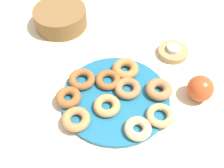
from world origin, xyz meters
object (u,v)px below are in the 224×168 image
at_px(donut_7, 107,106).
at_px(tealight, 174,48).
at_px(donut_1, 138,129).
at_px(donut_2, 108,80).
at_px(donut_3, 68,97).
at_px(donut_5, 128,88).
at_px(donut_6, 125,69).
at_px(donut_8, 160,115).
at_px(candle_holder, 173,52).
at_px(basket, 60,18).
at_px(donut_4, 82,79).
at_px(donut_9, 159,90).
at_px(donut_0, 76,119).
at_px(apple, 200,88).
at_px(donut_plate, 115,98).

bearing_deg(donut_7, tealight, 24.27).
xyz_separation_m(donut_1, donut_2, (-0.02, 0.20, -0.00)).
xyz_separation_m(donut_3, donut_5, (0.19, -0.04, -0.00)).
distance_m(donut_1, donut_6, 0.23).
bearing_deg(donut_8, candle_holder, 52.55).
xyz_separation_m(donut_1, donut_6, (0.06, 0.22, 0.00)).
distance_m(donut_2, basket, 0.36).
distance_m(donut_4, donut_9, 0.25).
xyz_separation_m(donut_6, donut_7, (-0.11, -0.12, -0.00)).
height_order(donut_5, donut_8, donut_5).
xyz_separation_m(donut_3, candle_holder, (0.41, 0.07, -0.02)).
bearing_deg(donut_5, donut_0, -165.39).
bearing_deg(donut_4, donut_3, -138.53).
height_order(donut_7, apple, apple).
height_order(donut_plate, donut_3, donut_3).
height_order(donut_8, apple, apple).
bearing_deg(donut_2, apple, -30.98).
height_order(donut_2, donut_6, donut_6).
bearing_deg(donut_1, basket, 97.68).
relative_size(donut_0, donut_7, 1.02).
bearing_deg(basket, donut_5, -75.49).
height_order(donut_0, donut_5, donut_0).
relative_size(donut_4, tealight, 1.82).
relative_size(donut_3, donut_8, 0.96).
bearing_deg(donut_3, donut_4, 41.47).
distance_m(donut_plate, donut_8, 0.15).
height_order(donut_7, tealight, donut_7).
distance_m(donut_8, basket, 0.57).
height_order(donut_9, candle_holder, donut_9).
height_order(donut_3, donut_4, donut_3).
bearing_deg(apple, donut_plate, 160.81).
xyz_separation_m(donut_plate, donut_5, (0.04, 0.01, 0.02)).
relative_size(donut_0, donut_5, 1.00).
relative_size(donut_1, donut_2, 0.96).
relative_size(donut_5, donut_6, 0.94).
bearing_deg(donut_3, candle_holder, 9.30).
height_order(donut_2, donut_5, donut_5).
bearing_deg(tealight, candle_holder, 0.00).
xyz_separation_m(donut_0, donut_2, (0.14, 0.11, -0.00)).
bearing_deg(donut_6, donut_8, -83.66).
height_order(donut_4, basket, basket).
bearing_deg(donut_5, donut_9, -25.34).
bearing_deg(apple, donut_5, 155.23).
distance_m(donut_9, candle_holder, 0.20).
relative_size(donut_1, donut_8, 0.95).
distance_m(donut_8, apple, 0.16).
distance_m(donut_3, donut_7, 0.12).
relative_size(donut_6, tealight, 1.86).
distance_m(donut_4, basket, 0.33).
height_order(donut_plate, basket, basket).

